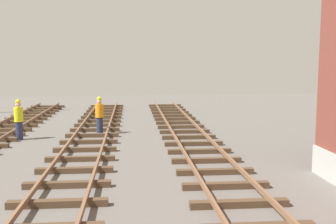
# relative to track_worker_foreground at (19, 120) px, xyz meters

# --- Properties ---
(track_worker_foreground) EXTENTS (0.40, 0.40, 1.87)m
(track_worker_foreground) POSITION_rel_track_worker_foreground_xyz_m (0.00, 0.00, 0.00)
(track_worker_foreground) COLOR #262D4C
(track_worker_foreground) RESTS_ON ground
(track_worker_distant) EXTENTS (0.40, 0.40, 1.87)m
(track_worker_distant) POSITION_rel_track_worker_foreground_xyz_m (3.57, 1.11, 0.00)
(track_worker_distant) COLOR #262D4C
(track_worker_distant) RESTS_ON ground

